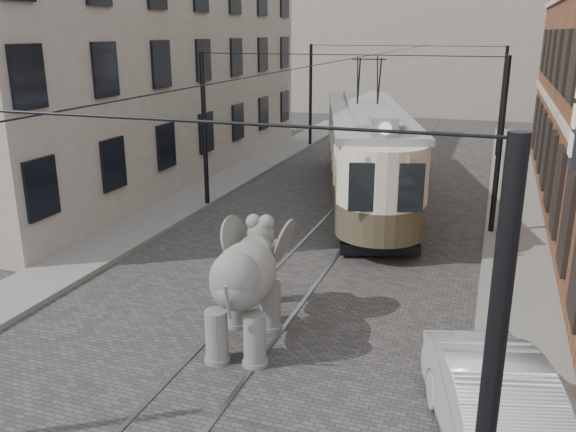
% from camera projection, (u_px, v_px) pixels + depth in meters
% --- Properties ---
extents(ground, '(120.00, 120.00, 0.00)m').
position_uv_depth(ground, '(292.00, 281.00, 17.00)').
color(ground, '#464340').
extents(tram_rails, '(1.54, 80.00, 0.02)m').
position_uv_depth(tram_rails, '(292.00, 280.00, 16.99)').
color(tram_rails, slate).
rests_on(tram_rails, ground).
extents(sidewalk_right, '(2.00, 60.00, 0.15)m').
position_uv_depth(sidewalk_right, '(519.00, 309.00, 15.10)').
color(sidewalk_right, slate).
rests_on(sidewalk_right, ground).
extents(sidewalk_left, '(2.00, 60.00, 0.15)m').
position_uv_depth(sidewalk_left, '(97.00, 252.00, 19.00)').
color(sidewalk_left, slate).
rests_on(sidewalk_left, ground).
extents(stucco_building, '(7.00, 24.00, 10.00)m').
position_uv_depth(stucco_building, '(137.00, 70.00, 28.00)').
color(stucco_building, gray).
rests_on(stucco_building, ground).
extents(distant_block, '(28.00, 10.00, 14.00)m').
position_uv_depth(distant_block, '(443.00, 28.00, 51.08)').
color(distant_block, gray).
rests_on(distant_block, ground).
extents(catenary, '(11.00, 30.20, 6.00)m').
position_uv_depth(catenary, '(333.00, 145.00, 20.70)').
color(catenary, black).
rests_on(catenary, ground).
extents(tram, '(6.87, 14.69, 5.72)m').
position_uv_depth(tram, '(366.00, 130.00, 24.57)').
color(tram, beige).
rests_on(tram, ground).
extents(elephant, '(2.95, 4.52, 2.58)m').
position_uv_depth(elephant, '(244.00, 291.00, 13.19)').
color(elephant, slate).
rests_on(elephant, ground).
extents(parked_car, '(3.06, 5.09, 1.58)m').
position_uv_depth(parked_car, '(501.00, 419.00, 9.64)').
color(parked_car, '#A9AAAE').
rests_on(parked_car, ground).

